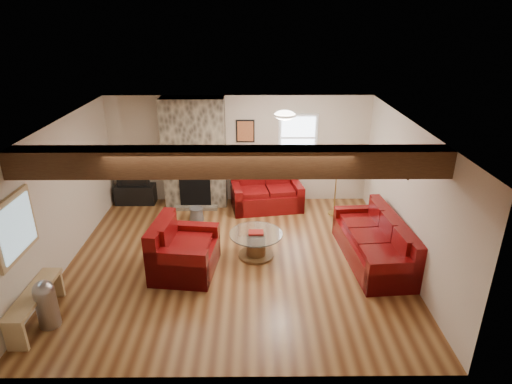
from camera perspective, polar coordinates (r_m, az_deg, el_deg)
room at (r=7.37m, az=-2.89°, el=-0.65°), size 8.00×8.00×8.00m
oak_beam at (r=5.83m, az=-3.57°, el=4.03°), size 6.00×0.36×0.38m
chimney_breast at (r=9.80m, az=-8.18°, el=4.98°), size 1.40×0.67×2.50m
back_window at (r=9.88m, az=5.61°, el=7.25°), size 0.90×0.08×1.10m
hatch_window at (r=6.77m, az=-29.43°, el=-4.14°), size 0.08×1.00×0.90m
ceiling_dome at (r=7.88m, az=3.86°, el=9.98°), size 0.40×0.40×0.18m
artwork_back at (r=9.79m, az=-1.43°, el=8.12°), size 0.42×0.06×0.52m
artwork_right at (r=7.92m, az=19.10°, el=3.64°), size 0.06×0.55×0.42m
sofa_three at (r=7.99m, az=15.39°, el=-6.17°), size 1.08×2.24×0.84m
loveseat at (r=9.75m, az=1.43°, el=0.08°), size 1.68×1.13×0.83m
armchair_red at (r=7.48m, az=-9.52°, el=-7.29°), size 1.14×1.27×0.94m
coffee_table at (r=7.92m, az=0.00°, el=-7.05°), size 0.98×0.98×0.51m
tv_cabinet at (r=10.47m, az=-15.74°, el=-0.27°), size 0.92×0.37×0.46m
television at (r=10.31m, az=-16.00°, el=2.02°), size 0.76×0.10×0.44m
floor_lamp at (r=9.32m, az=10.84°, el=4.14°), size 0.38×0.38×1.48m
pine_bench at (r=7.16m, az=-27.25°, el=-13.47°), size 0.30×1.30×0.49m
pedal_bin at (r=6.94m, az=-26.17°, el=-13.19°), size 0.37×0.37×0.74m
coal_bucket at (r=9.38m, az=-7.94°, el=-2.88°), size 0.32×0.32×0.30m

